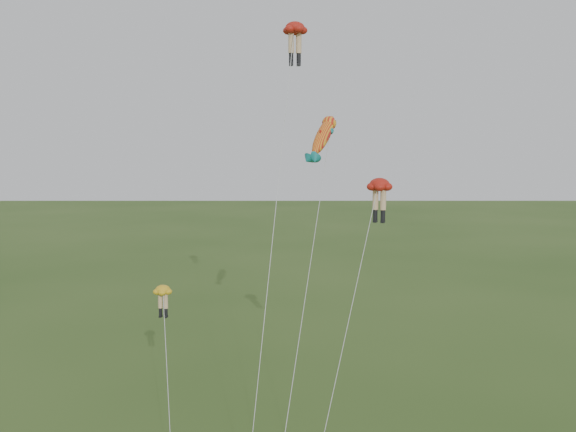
{
  "coord_description": "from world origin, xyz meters",
  "views": [
    {
      "loc": [
        1.02,
        -28.0,
        16.14
      ],
      "look_at": [
        1.05,
        6.0,
        12.24
      ],
      "focal_mm": 40.0,
      "sensor_mm": 36.0,
      "label": 1
    }
  ],
  "objects": [
    {
      "name": "legs_kite_red_mid",
      "position": [
        5.67,
        4.63,
        13.58
      ],
      "size": [
        4.9,
        7.73,
        14.35
      ],
      "rotation": [
        0.0,
        0.0,
        -0.45
      ],
      "color": "#B01D12",
      "rests_on": "ground"
    },
    {
      "name": "fish_kite",
      "position": [
        3.09,
        9.4,
        16.47
      ],
      "size": [
        4.0,
        13.83,
        18.01
      ],
      "rotation": [
        0.72,
        0.0,
        -0.49
      ],
      "color": "orange",
      "rests_on": "ground"
    },
    {
      "name": "legs_kite_red_high",
      "position": [
        1.39,
        8.07,
        21.82
      ],
      "size": [
        3.24,
        9.01,
        22.77
      ],
      "rotation": [
        0.0,
        0.0,
        0.2
      ],
      "color": "#B01D12",
      "rests_on": "ground"
    },
    {
      "name": "legs_kite_yellow",
      "position": [
        -5.48,
        4.76,
        7.99
      ],
      "size": [
        2.43,
        7.9,
        8.7
      ],
      "rotation": [
        0.0,
        0.0,
        -0.25
      ],
      "color": "gold",
      "rests_on": "ground"
    }
  ]
}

